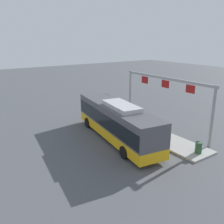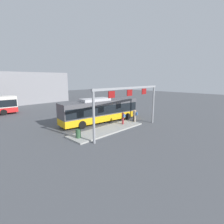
# 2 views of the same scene
# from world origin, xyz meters

# --- Properties ---
(ground_plane) EXTENTS (120.00, 120.00, 0.00)m
(ground_plane) POSITION_xyz_m (0.00, 0.00, 0.00)
(ground_plane) COLOR #4C4F54
(platform_curb) EXTENTS (10.00, 2.80, 0.16)m
(platform_curb) POSITION_xyz_m (-1.93, -3.42, 0.08)
(platform_curb) COLOR #9E9E99
(platform_curb) RESTS_ON ground
(bus_main) EXTENTS (11.82, 4.08, 3.46)m
(bus_main) POSITION_xyz_m (-0.01, 0.00, 1.81)
(bus_main) COLOR #EAAD14
(bus_main) RESTS_ON ground
(person_boarding) EXTENTS (0.44, 0.59, 1.67)m
(person_boarding) POSITION_xyz_m (3.74, -3.01, 0.89)
(person_boarding) COLOR black
(person_boarding) RESTS_ON ground
(person_waiting_near) EXTENTS (0.41, 0.57, 1.67)m
(person_waiting_near) POSITION_xyz_m (3.01, -3.74, 1.05)
(person_waiting_near) COLOR gray
(person_waiting_near) RESTS_ON platform_curb
(person_waiting_mid) EXTENTS (0.41, 0.57, 1.67)m
(person_waiting_mid) POSITION_xyz_m (0.95, -3.31, 1.05)
(person_waiting_mid) COLOR maroon
(person_waiting_mid) RESTS_ON platform_curb
(platform_sign_gantry) EXTENTS (10.99, 0.24, 5.20)m
(platform_sign_gantry) POSITION_xyz_m (-0.44, -5.38, 3.84)
(platform_sign_gantry) COLOR gray
(platform_sign_gantry) RESTS_ON ground
(trash_bin) EXTENTS (0.52, 0.52, 0.90)m
(trash_bin) POSITION_xyz_m (-6.15, -3.39, 0.61)
(trash_bin) COLOR #2D5133
(trash_bin) RESTS_ON platform_curb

